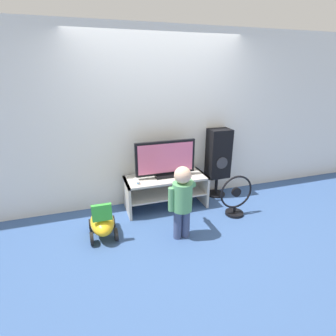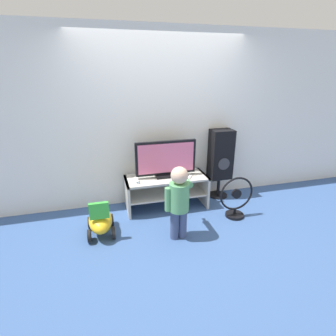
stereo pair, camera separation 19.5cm
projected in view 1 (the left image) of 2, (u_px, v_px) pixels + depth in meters
ground_plane at (171, 214)px, 3.88m from camera, size 16.00×16.00×0.00m
wall_back at (159, 120)px, 3.94m from camera, size 10.00×0.06×2.60m
tv_stand at (166, 187)px, 3.98m from camera, size 1.23×0.50×0.50m
television at (165, 159)px, 3.85m from camera, size 0.91×0.20×0.55m
game_console at (137, 181)px, 3.72m from camera, size 0.04×0.18×0.04m
remote_primary at (189, 177)px, 3.90m from camera, size 0.10×0.13×0.03m
remote_secondary at (181, 179)px, 3.80m from camera, size 0.09×0.13×0.03m
child at (182, 197)px, 3.17m from camera, size 0.36×0.53×0.96m
speaker_tower at (218, 155)px, 4.26m from camera, size 0.35×0.31×1.13m
floor_fan at (236, 198)px, 3.78m from camera, size 0.51×0.26×0.62m
ride_on_toy at (102, 222)px, 3.31m from camera, size 0.33×0.57×0.52m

